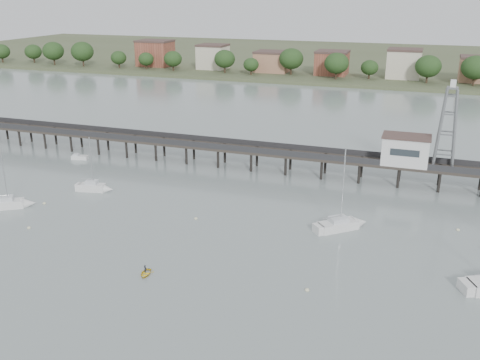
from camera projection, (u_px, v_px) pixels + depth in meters
The scene contains 12 objects.
ground_plane at pixel (100, 354), 52.34m from camera, with size 500.00×500.00×0.00m, color gray.
pier at pixel (271, 152), 104.42m from camera, with size 150.00×5.00×5.50m.
pier_building at pixel (405, 150), 95.68m from camera, with size 8.40×5.40×5.30m.
lattice_tower at pixel (447, 129), 92.17m from camera, with size 3.20×3.20×15.50m.
sailboat_a at pixel (13, 204), 87.47m from camera, with size 7.32×5.76×12.20m.
sailboat_b at pixel (96, 188), 94.54m from camera, with size 6.32×2.98×10.27m.
sailboat_c at pixel (345, 224), 79.78m from camera, with size 7.60×7.08×13.32m.
white_tender at pixel (79, 157), 112.55m from camera, with size 3.62×2.10×1.32m.
yellow_dinghy at pixel (146, 274), 67.00m from camera, with size 1.71×0.50×2.39m, color yellow.
dinghy_occupant at pixel (146, 274), 67.00m from camera, with size 0.39×1.06×0.25m, color black.
mooring_buoys at pixel (257, 239), 76.46m from camera, with size 83.35×24.54×0.39m.
far_shore at pixel (372, 60), 264.95m from camera, with size 500.00×170.00×10.40m.
Camera 1 is at (27.35, -36.60, 33.64)m, focal length 40.00 mm.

